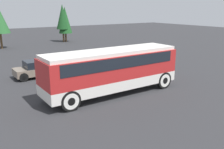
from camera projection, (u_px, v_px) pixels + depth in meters
ground_plane at (112, 94)px, 16.78m from camera, size 120.00×120.00×0.00m
tour_bus at (113, 67)px, 16.37m from camera, size 9.37×2.53×2.97m
parked_car_near at (83, 62)px, 23.32m from camera, size 4.16×1.90×1.44m
parked_car_mid at (40, 68)px, 20.82m from camera, size 4.28×1.85×1.40m
tree_left at (63, 17)px, 41.07m from camera, size 2.08×2.08×6.15m
tree_right at (65, 20)px, 41.44m from camera, size 2.21×2.21×5.76m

